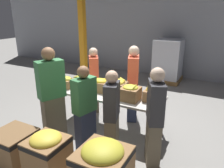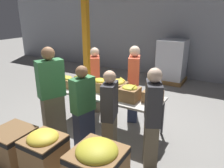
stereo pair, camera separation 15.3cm
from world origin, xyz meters
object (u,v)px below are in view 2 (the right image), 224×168
(volunteer_5, at_px, (83,109))
(donation_bin_1, at_px, (45,152))
(banana_box_5, at_px, (153,95))
(banana_box_4, at_px, (130,93))
(volunteer_4, at_px, (110,115))
(banana_box_0, at_px, (66,81))
(banana_box_1, at_px, (84,82))
(banana_box_2, at_px, (100,85))
(volunteer_0, at_px, (95,80))
(volunteer_3, at_px, (52,94))
(support_pillar, at_px, (86,23))
(banana_box_3, at_px, (118,86))
(volunteer_1, at_px, (152,120))
(volunteer_2, at_px, (134,85))
(donation_bin_0, at_px, (14,144))
(sorting_table, at_px, (107,96))
(pallet_stack_0, at_px, (172,61))

(volunteer_5, xyz_separation_m, donation_bin_1, (-0.08, -0.86, -0.37))
(volunteer_5, bearing_deg, banana_box_5, -35.40)
(banana_box_4, height_order, volunteer_4, volunteer_4)
(banana_box_0, height_order, banana_box_1, banana_box_1)
(banana_box_2, distance_m, volunteer_5, 0.86)
(volunteer_0, relative_size, volunteer_3, 0.88)
(banana_box_1, bearing_deg, volunteer_5, -53.82)
(volunteer_0, height_order, donation_bin_1, volunteer_0)
(volunteer_3, xyz_separation_m, volunteer_4, (1.25, 0.02, -0.13))
(volunteer_0, xyz_separation_m, support_pillar, (-1.35, 1.52, 1.22))
(banana_box_3, bearing_deg, donation_bin_1, -99.44)
(volunteer_1, distance_m, volunteer_2, 1.54)
(banana_box_0, relative_size, volunteer_3, 0.19)
(banana_box_0, distance_m, volunteer_4, 1.62)
(banana_box_5, bearing_deg, support_pillar, 144.93)
(volunteer_1, xyz_separation_m, volunteer_4, (-0.68, -0.12, -0.05))
(volunteer_0, bearing_deg, banana_box_4, 25.33)
(support_pillar, bearing_deg, banana_box_3, -42.47)
(banana_box_1, distance_m, donation_bin_1, 1.80)
(banana_box_0, distance_m, donation_bin_0, 1.68)
(volunteer_2, bearing_deg, donation_bin_1, -30.28)
(banana_box_4, xyz_separation_m, support_pillar, (-2.60, 2.24, 1.06))
(sorting_table, bearing_deg, donation_bin_0, -115.85)
(banana_box_1, relative_size, support_pillar, 0.08)
(volunteer_3, distance_m, donation_bin_1, 1.20)
(volunteer_4, bearing_deg, donation_bin_0, 107.48)
(volunteer_1, bearing_deg, pallet_stack_0, -13.46)
(volunteer_5, bearing_deg, volunteer_0, 40.26)
(volunteer_3, distance_m, volunteer_5, 0.75)
(volunteer_1, relative_size, support_pillar, 0.40)
(volunteer_1, bearing_deg, volunteer_4, 74.91)
(sorting_table, height_order, volunteer_1, volunteer_1)
(banana_box_5, xyz_separation_m, support_pillar, (-3.00, 2.11, 1.07))
(banana_box_4, bearing_deg, volunteer_5, -128.68)
(sorting_table, distance_m, support_pillar, 3.23)
(banana_box_3, bearing_deg, banana_box_0, -171.51)
(banana_box_1, distance_m, banana_box_4, 1.13)
(banana_box_5, distance_m, volunteer_1, 0.72)
(banana_box_2, distance_m, banana_box_5, 1.13)
(volunteer_4, height_order, donation_bin_1, volunteer_4)
(banana_box_5, relative_size, donation_bin_1, 0.45)
(banana_box_1, relative_size, volunteer_4, 0.22)
(banana_box_2, relative_size, volunteer_1, 0.23)
(banana_box_2, relative_size, support_pillar, 0.09)
(volunteer_2, height_order, donation_bin_0, volunteer_2)
(banana_box_0, bearing_deg, volunteer_2, 29.74)
(banana_box_3, xyz_separation_m, banana_box_5, (0.75, -0.04, -0.02))
(banana_box_0, relative_size, volunteer_0, 0.21)
(banana_box_4, relative_size, pallet_stack_0, 0.23)
(banana_box_1, height_order, donation_bin_0, banana_box_1)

